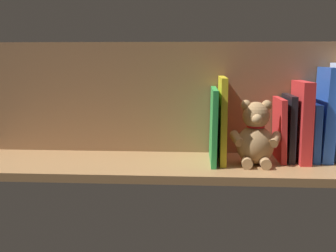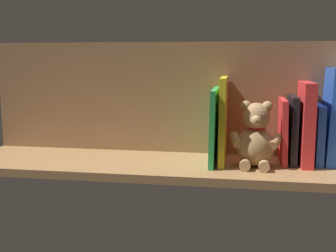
% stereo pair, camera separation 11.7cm
% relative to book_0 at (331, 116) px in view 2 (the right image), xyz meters
% --- Properties ---
extents(ground_plane, '(1.14, 0.30, 0.02)m').
position_rel_book_0_xyz_m(ground_plane, '(0.44, 0.05, -0.14)').
color(ground_plane, '#A87A4C').
extents(shelf_back_panel, '(1.14, 0.02, 0.33)m').
position_rel_book_0_xyz_m(shelf_back_panel, '(0.44, -0.08, 0.04)').
color(shelf_back_panel, '#8F6542').
rests_on(shelf_back_panel, ground_plane).
extents(book_0, '(0.04, 0.13, 0.26)m').
position_rel_book_0_xyz_m(book_0, '(0.00, 0.00, 0.00)').
color(book_0, blue).
rests_on(book_0, ground_plane).
extents(book_1, '(0.02, 0.13, 0.16)m').
position_rel_book_0_xyz_m(book_1, '(0.03, 0.00, -0.05)').
color(book_1, blue).
rests_on(book_1, ground_plane).
extents(book_2, '(0.03, 0.16, 0.22)m').
position_rel_book_0_xyz_m(book_2, '(0.07, 0.01, -0.02)').
color(book_2, red).
rests_on(book_2, ground_plane).
extents(book_3, '(0.02, 0.14, 0.18)m').
position_rel_book_0_xyz_m(book_3, '(0.10, 0.00, -0.04)').
color(book_3, black).
rests_on(book_3, ground_plane).
extents(book_4, '(0.02, 0.14, 0.17)m').
position_rel_book_0_xyz_m(book_4, '(0.13, 0.01, -0.04)').
color(book_4, red).
rests_on(book_4, ground_plane).
extents(teddy_bear, '(0.14, 0.11, 0.17)m').
position_rel_book_0_xyz_m(teddy_bear, '(0.20, 0.07, -0.05)').
color(teddy_bear, tan).
rests_on(teddy_bear, ground_plane).
extents(book_5, '(0.02, 0.18, 0.23)m').
position_rel_book_0_xyz_m(book_5, '(0.29, 0.03, -0.01)').
color(book_5, yellow).
rests_on(book_5, ground_plane).
extents(book_6, '(0.02, 0.20, 0.20)m').
position_rel_book_0_xyz_m(book_6, '(0.31, 0.03, -0.03)').
color(book_6, green).
rests_on(book_6, ground_plane).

